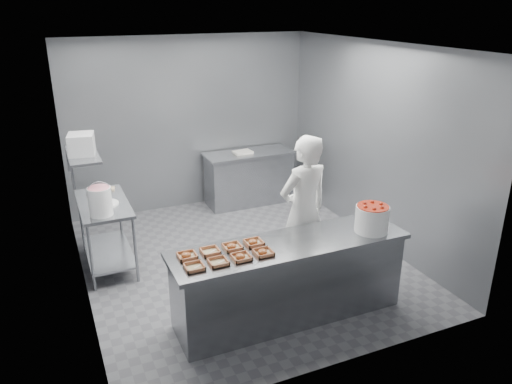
# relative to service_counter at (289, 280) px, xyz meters

# --- Properties ---
(floor) EXTENTS (4.50, 4.50, 0.00)m
(floor) POSITION_rel_service_counter_xyz_m (0.00, 1.35, -0.45)
(floor) COLOR #4C4C51
(floor) RESTS_ON ground
(ceiling) EXTENTS (4.50, 4.50, 0.00)m
(ceiling) POSITION_rel_service_counter_xyz_m (0.00, 1.35, 2.35)
(ceiling) COLOR white
(ceiling) RESTS_ON wall_back
(wall_back) EXTENTS (4.00, 0.04, 2.80)m
(wall_back) POSITION_rel_service_counter_xyz_m (0.00, 3.60, 0.95)
(wall_back) COLOR slate
(wall_back) RESTS_ON ground
(wall_left) EXTENTS (0.04, 4.50, 2.80)m
(wall_left) POSITION_rel_service_counter_xyz_m (-2.00, 1.35, 0.95)
(wall_left) COLOR slate
(wall_left) RESTS_ON ground
(wall_right) EXTENTS (0.04, 4.50, 2.80)m
(wall_right) POSITION_rel_service_counter_xyz_m (2.00, 1.35, 0.95)
(wall_right) COLOR slate
(wall_right) RESTS_ON ground
(service_counter) EXTENTS (2.60, 0.70, 0.90)m
(service_counter) POSITION_rel_service_counter_xyz_m (0.00, 0.00, 0.00)
(service_counter) COLOR slate
(service_counter) RESTS_ON ground
(prep_table) EXTENTS (0.60, 1.20, 0.90)m
(prep_table) POSITION_rel_service_counter_xyz_m (-1.65, 1.95, 0.14)
(prep_table) COLOR slate
(prep_table) RESTS_ON ground
(back_counter) EXTENTS (1.50, 0.60, 0.90)m
(back_counter) POSITION_rel_service_counter_xyz_m (0.90, 3.25, -0.00)
(back_counter) COLOR slate
(back_counter) RESTS_ON ground
(wall_shelf) EXTENTS (0.35, 0.90, 0.03)m
(wall_shelf) POSITION_rel_service_counter_xyz_m (-1.82, 1.95, 1.10)
(wall_shelf) COLOR slate
(wall_shelf) RESTS_ON wall_left
(tray_0) EXTENTS (0.19, 0.18, 0.04)m
(tray_0) POSITION_rel_service_counter_xyz_m (-1.09, -0.12, 0.47)
(tray_0) COLOR tan
(tray_0) RESTS_ON service_counter
(tray_1) EXTENTS (0.19, 0.18, 0.04)m
(tray_1) POSITION_rel_service_counter_xyz_m (-0.85, -0.12, 0.47)
(tray_1) COLOR tan
(tray_1) RESTS_ON service_counter
(tray_2) EXTENTS (0.19, 0.18, 0.06)m
(tray_2) POSITION_rel_service_counter_xyz_m (-0.61, -0.12, 0.47)
(tray_2) COLOR tan
(tray_2) RESTS_ON service_counter
(tray_3) EXTENTS (0.19, 0.18, 0.06)m
(tray_3) POSITION_rel_service_counter_xyz_m (-0.37, -0.12, 0.47)
(tray_3) COLOR tan
(tray_3) RESTS_ON service_counter
(tray_4) EXTENTS (0.19, 0.18, 0.06)m
(tray_4) POSITION_rel_service_counter_xyz_m (-1.09, 0.12, 0.47)
(tray_4) COLOR tan
(tray_4) RESTS_ON service_counter
(tray_5) EXTENTS (0.19, 0.18, 0.04)m
(tray_5) POSITION_rel_service_counter_xyz_m (-0.85, 0.12, 0.47)
(tray_5) COLOR tan
(tray_5) RESTS_ON service_counter
(tray_6) EXTENTS (0.19, 0.18, 0.06)m
(tray_6) POSITION_rel_service_counter_xyz_m (-0.61, 0.12, 0.47)
(tray_6) COLOR tan
(tray_6) RESTS_ON service_counter
(tray_7) EXTENTS (0.19, 0.18, 0.06)m
(tray_7) POSITION_rel_service_counter_xyz_m (-0.37, 0.12, 0.47)
(tray_7) COLOR tan
(tray_7) RESTS_ON service_counter
(worker) EXTENTS (0.75, 0.56, 1.87)m
(worker) POSITION_rel_service_counter_xyz_m (0.49, 0.60, 0.48)
(worker) COLOR white
(worker) RESTS_ON ground
(strawberry_tub) EXTENTS (0.37, 0.37, 0.30)m
(strawberry_tub) POSITION_rel_service_counter_xyz_m (0.94, -0.11, 0.61)
(strawberry_tub) COLOR white
(strawberry_tub) RESTS_ON service_counter
(glaze_bucket) EXTENTS (0.29, 0.27, 0.42)m
(glaze_bucket) POSITION_rel_service_counter_xyz_m (-1.72, 1.55, 0.63)
(glaze_bucket) COLOR white
(glaze_bucket) RESTS_ON prep_table
(bucket_lid) EXTENTS (0.40, 0.40, 0.02)m
(bucket_lid) POSITION_rel_service_counter_xyz_m (-1.62, 1.85, 0.46)
(bucket_lid) COLOR white
(bucket_lid) RESTS_ON prep_table
(rag) EXTENTS (0.16, 0.15, 0.02)m
(rag) POSITION_rel_service_counter_xyz_m (-1.51, 2.39, 0.46)
(rag) COLOR #CCB28C
(rag) RESTS_ON prep_table
(appliance) EXTENTS (0.34, 0.38, 0.25)m
(appliance) POSITION_rel_service_counter_xyz_m (-1.82, 1.91, 1.24)
(appliance) COLOR gray
(appliance) RESTS_ON wall_shelf
(paper_stack) EXTENTS (0.31, 0.24, 0.04)m
(paper_stack) POSITION_rel_service_counter_xyz_m (0.79, 3.25, 0.46)
(paper_stack) COLOR silver
(paper_stack) RESTS_ON back_counter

